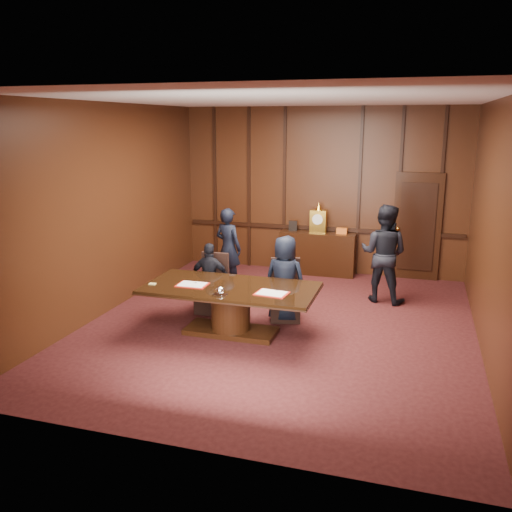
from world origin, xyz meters
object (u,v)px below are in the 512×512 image
at_px(conference_table, 231,302).
at_px(sideboard, 318,252).
at_px(signatory_right, 285,279).
at_px(witness_left, 228,248).
at_px(signatory_left, 210,278).
at_px(witness_right, 384,254).

bearing_deg(conference_table, sideboard, 80.41).
bearing_deg(sideboard, signatory_right, -89.71).
distance_m(sideboard, conference_table, 3.81).
bearing_deg(witness_left, conference_table, 129.02).
bearing_deg(sideboard, witness_left, -135.17).
distance_m(sideboard, signatory_right, 2.97).
xyz_separation_m(sideboard, witness_left, (-1.49, -1.48, 0.30)).
height_order(signatory_right, witness_left, witness_left).
xyz_separation_m(conference_table, signatory_right, (0.65, 0.80, 0.20)).
height_order(signatory_left, witness_right, witness_right).
height_order(sideboard, signatory_right, sideboard).
xyz_separation_m(signatory_left, witness_left, (-0.20, 1.48, 0.18)).
bearing_deg(sideboard, witness_right, -45.02).
distance_m(sideboard, witness_left, 2.12).
relative_size(witness_left, witness_right, 0.89).
bearing_deg(signatory_right, witness_right, -127.41).
distance_m(conference_table, witness_right, 3.13).
xyz_separation_m(sideboard, signatory_left, (-1.28, -2.96, 0.12)).
relative_size(conference_table, witness_left, 1.66).
bearing_deg(conference_table, witness_left, 110.54).
relative_size(signatory_left, witness_right, 0.68).
relative_size(signatory_left, signatory_right, 0.86).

